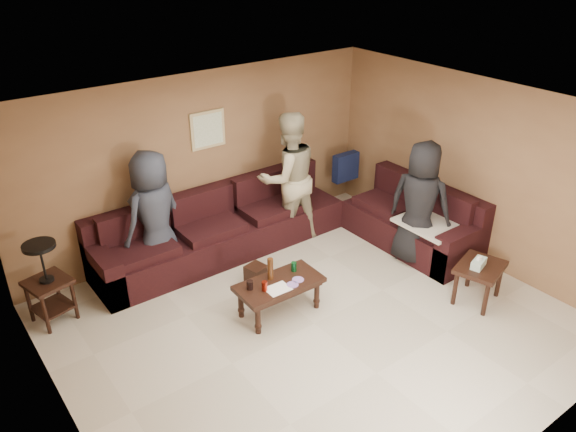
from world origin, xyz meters
The scene contains 10 objects.
room centered at (0.00, 0.00, 1.66)m, with size 5.60×5.50×2.50m.
sectional_sofa centered at (0.81, 1.52, 0.33)m, with size 4.65×2.90×0.97m.
coffee_table centered at (-0.20, 0.44, 0.37)m, with size 1.05×0.55×0.71m.
end_table_left centered at (-2.41, 1.91, 0.54)m, with size 0.55×0.55×1.04m.
side_table_right centered at (1.91, -0.84, 0.43)m, with size 0.73×0.66×0.65m.
waste_bin centered at (-0.09, 1.09, 0.14)m, with size 0.23×0.23×0.28m, color black.
wall_art centered at (0.10, 2.48, 1.70)m, with size 0.52×0.04×0.52m.
person_left centered at (-0.97, 2.07, 0.87)m, with size 0.85×0.56×1.75m, color #2D323E.
person_middle centered at (1.01, 1.86, 0.96)m, with size 0.94×0.73×1.93m, color tan.
person_right centered at (2.03, 0.28, 0.87)m, with size 0.85×0.55×1.74m, color black.
Camera 1 is at (-3.42, -4.04, 4.17)m, focal length 35.00 mm.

